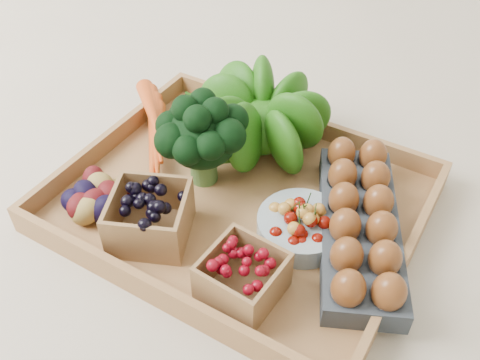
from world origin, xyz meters
The scene contains 10 objects.
ground centered at (0.00, 0.00, 0.00)m, with size 4.00×4.00×0.00m, color beige.
tray centered at (0.00, 0.00, 0.01)m, with size 0.55×0.45×0.01m, color #A97847.
carrots centered at (-0.22, 0.06, 0.04)m, with size 0.22×0.16×0.05m, color #CC4815, non-canonical shape.
lettuce centered at (-0.04, 0.14, 0.09)m, with size 0.16×0.16×0.16m, color #204C0B.
broccoli centered at (-0.08, 0.01, 0.07)m, with size 0.15×0.15×0.12m, color black, non-canonical shape.
cherry_bowl centered at (0.12, -0.02, 0.03)m, with size 0.13×0.13×0.04m, color #8C9EA5.
egg_carton centered at (0.19, 0.02, 0.03)m, with size 0.11×0.32×0.04m, color #383E48.
potatoes centered at (-0.18, -0.13, 0.05)m, with size 0.12×0.12×0.07m, color #420A0D, non-canonical shape.
punnet_blackberry centered at (-0.08, -0.13, 0.05)m, with size 0.11×0.11×0.08m, color black.
punnet_raspberry centered at (0.09, -0.15, 0.05)m, with size 0.10×0.10×0.07m, color #6A0410.
Camera 1 is at (0.31, -0.53, 0.63)m, focal length 40.00 mm.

